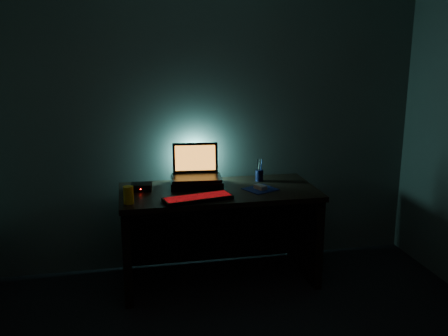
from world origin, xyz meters
name	(u,v)px	position (x,y,z in m)	size (l,w,h in m)	color
room	(289,183)	(0.00, 0.00, 1.25)	(3.50, 4.00, 2.50)	black
desk	(218,219)	(0.00, 1.67, 0.49)	(1.50, 0.70, 0.75)	black
riser	(196,182)	(-0.15, 1.75, 0.78)	(0.40, 0.30, 0.06)	black
laptop	(196,170)	(-0.15, 1.80, 0.87)	(0.40, 0.31, 0.26)	black
keyboard	(198,198)	(-0.20, 1.38, 0.76)	(0.52, 0.26, 0.03)	black
mousepad	(260,189)	(0.31, 1.56, 0.75)	(0.22, 0.20, 0.00)	#0B164D
mouse	(260,187)	(0.31, 1.56, 0.77)	(0.06, 0.10, 0.03)	gray
pen_cup	(259,175)	(0.37, 1.80, 0.80)	(0.06, 0.06, 0.09)	black
juice_glass	(128,195)	(-0.68, 1.41, 0.81)	(0.07, 0.07, 0.12)	#E0AC0B
router	(141,187)	(-0.58, 1.72, 0.78)	(0.17, 0.14, 0.05)	black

